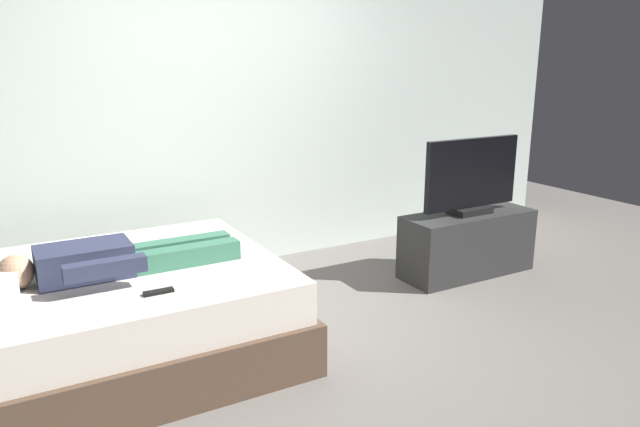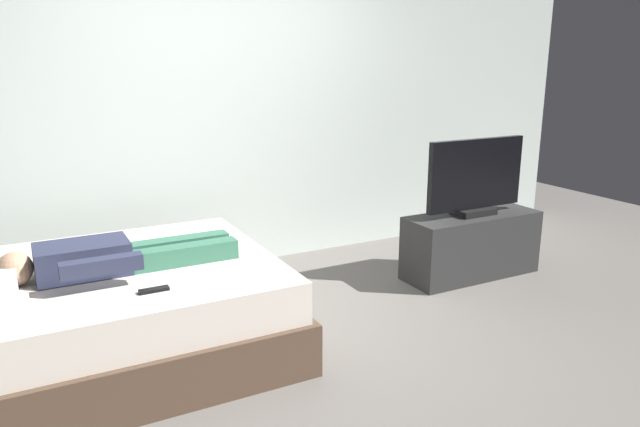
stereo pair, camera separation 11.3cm
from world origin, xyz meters
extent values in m
plane|color=slate|center=(0.00, 0.00, 0.00)|extent=(10.00, 10.00, 0.00)
cube|color=silver|center=(0.40, 1.68, 1.40)|extent=(6.40, 0.10, 2.80)
cube|color=brown|center=(-1.08, 0.45, 0.15)|extent=(1.97, 1.56, 0.30)
cube|color=silver|center=(-1.08, 0.45, 0.42)|extent=(1.89, 1.48, 0.24)
cube|color=#2D334C|center=(-1.18, 0.39, 0.63)|extent=(0.48, 0.28, 0.18)
sphere|color=tan|center=(-1.51, 0.39, 0.63)|extent=(0.18, 0.18, 0.18)
cube|color=#387056|center=(-0.64, 0.31, 0.60)|extent=(0.60, 0.11, 0.11)
cube|color=#387056|center=(-0.64, 0.47, 0.60)|extent=(0.60, 0.11, 0.11)
cube|color=#2D334C|center=(-1.12, 0.11, 0.67)|extent=(0.40, 0.08, 0.08)
cube|color=black|center=(-0.90, -0.03, 0.55)|extent=(0.15, 0.04, 0.02)
cube|color=#2D2D2D|center=(1.68, 0.50, 0.25)|extent=(1.10, 0.40, 0.50)
cube|color=black|center=(1.68, 0.50, 0.53)|extent=(0.32, 0.20, 0.05)
cube|color=black|center=(1.68, 0.50, 0.82)|extent=(0.88, 0.05, 0.54)
camera|label=1|loc=(-1.58, -2.85, 1.69)|focal=33.50mm
camera|label=2|loc=(-1.48, -2.91, 1.69)|focal=33.50mm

